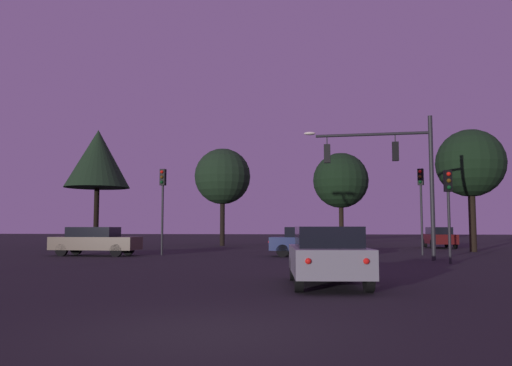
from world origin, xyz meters
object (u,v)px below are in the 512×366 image
at_px(traffic_light_median, 163,194).
at_px(tree_behind_sign, 470,164).
at_px(car_crossing_left, 310,241).
at_px(car_far_lane, 439,237).
at_px(car_nearside_lane, 327,255).
at_px(traffic_signal_mast_arm, 394,164).
at_px(traffic_light_corner_left, 448,197).
at_px(traffic_light_corner_right, 421,194).
at_px(car_crossing_right, 95,241).
at_px(tree_left_far, 341,181).
at_px(tree_right_cluster, 98,159).
at_px(tree_center_horizon, 223,177).

bearing_deg(traffic_light_median, tree_behind_sign, 18.95).
height_order(car_crossing_left, car_far_lane, same).
xyz_separation_m(car_nearside_lane, tree_behind_sign, (9.11, 20.15, 4.68)).
bearing_deg(car_crossing_left, traffic_signal_mast_arm, -29.95).
distance_m(traffic_light_corner_left, traffic_light_corner_right, 6.85).
xyz_separation_m(car_crossing_right, tree_left_far, (13.68, 20.25, 4.86)).
xyz_separation_m(tree_left_far, tree_right_cluster, (-18.13, -10.31, 0.89)).
xyz_separation_m(traffic_signal_mast_arm, car_crossing_left, (-4.01, 2.31, -3.66)).
height_order(tree_left_far, tree_right_cluster, tree_right_cluster).
distance_m(traffic_light_corner_left, tree_center_horizon, 24.00).
height_order(traffic_light_corner_right, tree_left_far, tree_left_far).
bearing_deg(tree_left_far, tree_right_cluster, -150.38).
relative_size(traffic_signal_mast_arm, tree_right_cluster, 0.77).
height_order(traffic_light_corner_left, traffic_light_corner_right, traffic_light_corner_right).
bearing_deg(car_nearside_lane, tree_left_far, 87.33).
relative_size(traffic_signal_mast_arm, traffic_light_corner_right, 1.42).
bearing_deg(car_nearside_lane, traffic_light_corner_right, 71.51).
height_order(car_crossing_right, tree_center_horizon, tree_center_horizon).
relative_size(car_nearside_lane, tree_behind_sign, 0.57).
height_order(traffic_signal_mast_arm, car_far_lane, traffic_signal_mast_arm).
height_order(traffic_signal_mast_arm, car_nearside_lane, traffic_signal_mast_arm).
bearing_deg(traffic_light_median, tree_center_horizon, 87.91).
relative_size(tree_behind_sign, tree_center_horizon, 0.95).
xyz_separation_m(car_far_lane, tree_right_cluster, (-24.98, -3.35, 5.75)).
xyz_separation_m(car_crossing_right, tree_right_cluster, (-4.45, 9.94, 5.75)).
relative_size(traffic_light_corner_right, tree_right_cluster, 0.54).
xyz_separation_m(traffic_signal_mast_arm, traffic_light_corner_right, (2.00, 4.39, -1.13)).
bearing_deg(car_far_lane, traffic_light_median, -144.56).
height_order(tree_left_far, tree_center_horizon, tree_left_far).
xyz_separation_m(traffic_signal_mast_arm, car_far_lane, (5.15, 14.93, -3.66)).
xyz_separation_m(car_crossing_left, tree_center_horizon, (-7.50, 14.96, 4.89)).
bearing_deg(traffic_light_corner_right, car_far_lane, 73.37).
bearing_deg(traffic_light_median, tree_right_cluster, 131.19).
relative_size(traffic_light_corner_left, traffic_light_median, 0.83).
distance_m(car_nearside_lane, tree_left_far, 33.59).
xyz_separation_m(traffic_light_corner_left, car_crossing_left, (-5.88, 4.75, -1.97)).
bearing_deg(tree_left_far, tree_center_horizon, -154.79).
height_order(traffic_light_corner_right, car_far_lane, traffic_light_corner_right).
xyz_separation_m(traffic_light_corner_right, tree_center_horizon, (-13.51, 12.88, 2.37)).
distance_m(tree_left_far, tree_center_horizon, 10.84).
xyz_separation_m(traffic_signal_mast_arm, tree_right_cluster, (-19.83, 11.59, 2.10)).
relative_size(traffic_light_median, tree_left_far, 0.58).
bearing_deg(traffic_signal_mast_arm, tree_center_horizon, 123.68).
height_order(traffic_light_corner_right, car_nearside_lane, traffic_light_corner_right).
height_order(car_nearside_lane, tree_behind_sign, tree_behind_sign).
relative_size(car_crossing_left, tree_behind_sign, 0.56).
bearing_deg(traffic_light_corner_left, tree_left_far, 98.34).
bearing_deg(car_nearside_lane, traffic_light_median, 122.14).
height_order(car_crossing_left, tree_left_far, tree_left_far).
distance_m(traffic_light_corner_left, car_crossing_left, 7.81).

